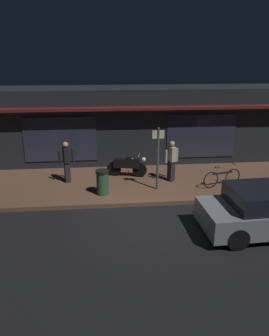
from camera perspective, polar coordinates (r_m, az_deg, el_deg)
name	(u,v)px	position (r m, az deg, el deg)	size (l,w,h in m)	color
ground_plane	(146,220)	(10.58, 2.02, -9.12)	(60.00, 60.00, 0.00)	black
sidewalk_slab	(136,183)	(13.25, 0.35, -2.71)	(18.00, 4.00, 0.15)	brown
storefront_building	(130,125)	(15.99, -0.88, 7.60)	(18.00, 3.30, 3.60)	black
motorcycle	(127,165)	(13.65, -1.24, 0.52)	(1.68, 0.66, 0.97)	black
bicycle_parked	(222,178)	(13.09, 15.11, -1.65)	(1.62, 0.54, 0.91)	black
person_photographer	(67,161)	(13.19, -11.85, 1.17)	(0.61, 0.43, 1.67)	#28232D
person_bystander	(171,160)	(13.13, 6.51, 1.37)	(0.60, 0.43, 1.67)	#28232D
sign_post	(158,155)	(12.07, 4.12, 2.25)	(0.44, 0.09, 2.40)	#47474C
trash_bin	(103,182)	(11.94, -5.65, -2.50)	(0.48, 0.48, 0.93)	#2D4C33
parked_car_far	(269,210)	(10.41, 22.64, -6.86)	(4.16, 1.92, 1.42)	black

